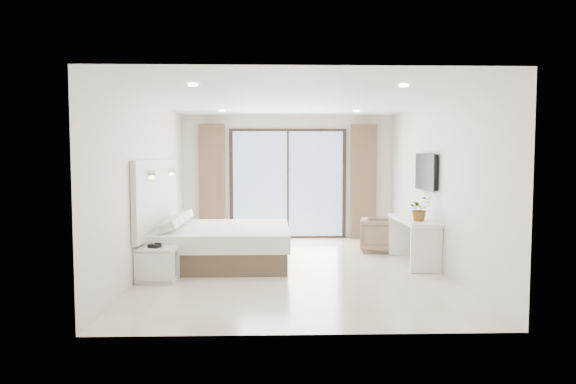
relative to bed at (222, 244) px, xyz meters
name	(u,v)px	position (x,y,z in m)	size (l,w,h in m)	color
ground	(293,268)	(1.19, -0.42, -0.33)	(6.20, 6.20, 0.00)	beige
room_shell	(280,169)	(0.99, 0.38, 1.26)	(4.62, 6.22, 2.72)	silver
bed	(222,244)	(0.00, 0.00, 0.00)	(2.23, 2.12, 0.76)	brown
nightstand	(157,264)	(-0.81, -1.22, -0.08)	(0.58, 0.49, 0.49)	white
phone	(155,246)	(-0.84, -1.25, 0.20)	(0.16, 0.13, 0.05)	black
console_desk	(413,230)	(3.23, -0.10, 0.24)	(0.51, 1.62, 0.77)	white
plant	(420,211)	(3.23, -0.44, 0.60)	(0.35, 0.39, 0.31)	#33662D
armchair	(379,233)	(2.88, 1.00, 0.02)	(0.68, 0.63, 0.70)	#9C7966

